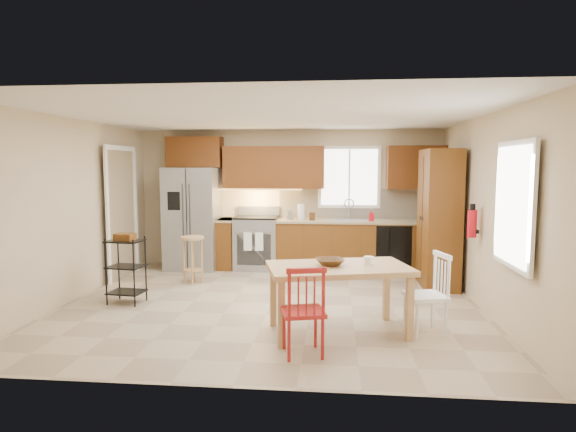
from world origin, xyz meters
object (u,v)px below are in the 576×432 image
(table_jar, at_px, (369,262))
(chair_white, at_px, (425,294))
(fire_extinguisher, at_px, (472,224))
(dining_table, at_px, (338,300))
(range_stove, at_px, (257,243))
(soap_bottle, at_px, (371,216))
(pantry, at_px, (439,219))
(chair_red, at_px, (303,310))
(bar_stool, at_px, (193,260))
(refrigerator, at_px, (193,218))
(utility_cart, at_px, (126,270))
(table_bowl, at_px, (330,266))

(table_jar, bearing_deg, chair_white, -4.22)
(fire_extinguisher, height_order, dining_table, fire_extinguisher)
(dining_table, xyz_separation_m, chair_white, (0.95, 0.05, 0.08))
(range_stove, height_order, chair_white, range_stove)
(soap_bottle, bearing_deg, pantry, -43.45)
(range_stove, bearing_deg, dining_table, -66.09)
(chair_white, bearing_deg, soap_bottle, -7.46)
(chair_red, height_order, table_jar, chair_red)
(soap_bottle, height_order, bar_stool, soap_bottle)
(pantry, distance_m, chair_red, 3.52)
(chair_white, bearing_deg, refrigerator, 34.39)
(soap_bottle, xyz_separation_m, pantry, (0.95, -0.90, 0.05))
(fire_extinguisher, xyz_separation_m, chair_white, (-0.79, -1.16, -0.65))
(dining_table, xyz_separation_m, chair_red, (-0.35, -0.65, 0.08))
(utility_cart, bearing_deg, chair_white, -6.27)
(dining_table, distance_m, chair_red, 0.74)
(pantry, bearing_deg, utility_cart, -162.87)
(range_stove, bearing_deg, fire_extinguisher, -32.62)
(bar_stool, bearing_deg, chair_red, -50.59)
(range_stove, distance_m, table_bowl, 3.53)
(chair_red, distance_m, bar_stool, 3.33)
(refrigerator, relative_size, fire_extinguisher, 5.06)
(fire_extinguisher, xyz_separation_m, bar_stool, (-4.01, 0.86, -0.73))
(refrigerator, xyz_separation_m, bar_stool, (0.32, -1.11, -0.54))
(dining_table, xyz_separation_m, table_jar, (0.33, 0.10, 0.41))
(chair_red, relative_size, chair_white, 1.00)
(table_bowl, relative_size, table_jar, 2.42)
(range_stove, xyz_separation_m, pantry, (2.98, -0.99, 0.59))
(table_jar, bearing_deg, utility_cart, 165.58)
(refrigerator, distance_m, pantry, 4.23)
(range_stove, distance_m, pantry, 3.19)
(dining_table, bearing_deg, utility_cart, 148.16)
(pantry, bearing_deg, table_bowl, -125.86)
(utility_cart, bearing_deg, table_bowl, -11.83)
(range_stove, height_order, utility_cart, range_stove)
(chair_white, bearing_deg, utility_cart, 63.14)
(bar_stool, relative_size, utility_cart, 0.83)
(range_stove, relative_size, dining_table, 0.60)
(range_stove, bearing_deg, soap_bottle, -2.40)
(refrigerator, bearing_deg, fire_extinguisher, -24.52)
(utility_cart, bearing_deg, table_jar, -7.88)
(pantry, height_order, chair_white, pantry)
(range_stove, relative_size, table_bowl, 2.97)
(refrigerator, distance_m, bar_stool, 1.28)
(range_stove, distance_m, chair_white, 3.99)
(range_stove, distance_m, utility_cart, 2.72)
(range_stove, bearing_deg, utility_cart, -121.00)
(range_stove, relative_size, table_jar, 7.21)
(table_bowl, bearing_deg, pantry, 54.14)
(dining_table, bearing_deg, chair_red, -132.35)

